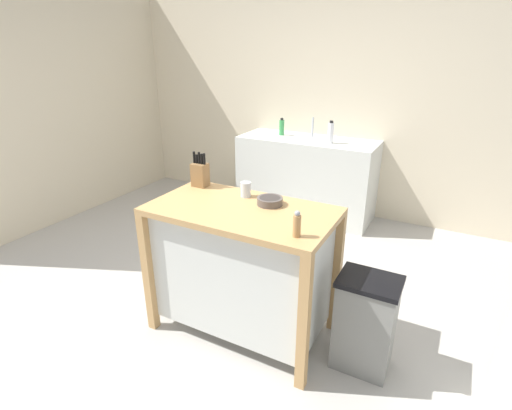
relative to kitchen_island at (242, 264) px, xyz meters
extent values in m
plane|color=#ADA8A0|center=(-0.21, 0.13, -0.52)|extent=(6.24, 6.24, 0.00)
cube|color=beige|center=(-0.21, 2.49, 0.78)|extent=(5.24, 0.10, 2.60)
cube|color=beige|center=(-2.83, 1.01, 0.78)|extent=(0.10, 2.96, 2.60)
cube|color=tan|center=(0.00, 0.00, 0.39)|extent=(1.20, 0.66, 0.04)
cube|color=silver|center=(0.00, 0.00, -0.02)|extent=(1.10, 0.56, 0.79)
cube|color=tan|center=(-0.57, -0.30, -0.07)|extent=(0.06, 0.06, 0.89)
cube|color=tan|center=(0.57, -0.30, -0.07)|extent=(0.06, 0.06, 0.89)
cube|color=tan|center=(-0.57, 0.30, -0.07)|extent=(0.06, 0.06, 0.89)
cube|color=tan|center=(0.57, 0.30, -0.07)|extent=(0.06, 0.06, 0.89)
cube|color=olive|center=(-0.48, 0.23, 0.50)|extent=(0.11, 0.09, 0.17)
cylinder|color=black|center=(-0.52, 0.23, 0.62)|extent=(0.02, 0.02, 0.08)
cylinder|color=black|center=(-0.50, 0.23, 0.61)|extent=(0.02, 0.02, 0.06)
cylinder|color=black|center=(-0.48, 0.23, 0.62)|extent=(0.02, 0.02, 0.08)
cylinder|color=black|center=(-0.46, 0.23, 0.62)|extent=(0.02, 0.02, 0.08)
cylinder|color=black|center=(-0.43, 0.23, 0.62)|extent=(0.02, 0.02, 0.08)
cylinder|color=#564C47|center=(0.13, 0.14, 0.44)|extent=(0.17, 0.17, 0.05)
cylinder|color=#342D2A|center=(0.13, 0.14, 0.46)|extent=(0.14, 0.14, 0.01)
cylinder|color=silver|center=(-0.08, 0.19, 0.46)|extent=(0.07, 0.07, 0.10)
cylinder|color=#AD7F4C|center=(0.46, -0.20, 0.47)|extent=(0.04, 0.04, 0.12)
sphere|color=#99999E|center=(0.46, -0.20, 0.55)|extent=(0.03, 0.03, 0.03)
cube|color=slate|center=(0.84, 0.04, -0.22)|extent=(0.34, 0.26, 0.60)
cube|color=black|center=(0.84, 0.04, 0.10)|extent=(0.36, 0.28, 0.03)
cube|color=silver|center=(-0.38, 2.14, -0.06)|extent=(1.55, 0.60, 0.91)
cube|color=silver|center=(-0.38, 2.12, 0.38)|extent=(0.44, 0.36, 0.03)
cylinder|color=#B7BCC1|center=(-0.38, 2.28, 0.51)|extent=(0.02, 0.02, 0.22)
cylinder|color=green|center=(-0.72, 2.19, 0.48)|extent=(0.06, 0.06, 0.17)
cylinder|color=black|center=(-0.72, 2.19, 0.58)|extent=(0.04, 0.04, 0.02)
cylinder|color=white|center=(-0.09, 2.06, 0.50)|extent=(0.06, 0.06, 0.22)
cylinder|color=black|center=(-0.09, 2.06, 0.62)|extent=(0.04, 0.04, 0.02)
camera|label=1|loc=(1.17, -1.99, 1.37)|focal=27.52mm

